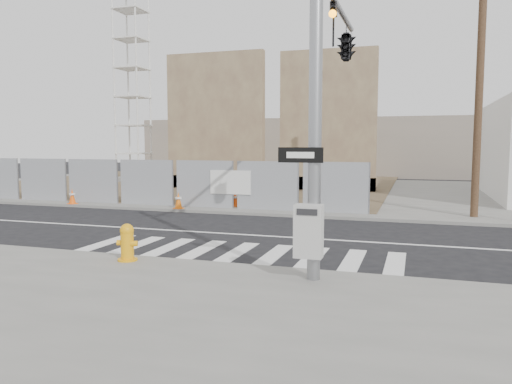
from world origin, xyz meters
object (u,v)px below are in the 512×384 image
(fire_hydrant, at_px, (127,242))
(traffic_cone_b, at_px, (72,196))
(traffic_cone_c, at_px, (178,201))
(crane_tower, at_px, (132,55))
(traffic_cone_d, at_px, (235,200))
(signal_pole, at_px, (338,64))

(fire_hydrant, bearing_deg, traffic_cone_b, 112.11)
(fire_hydrant, relative_size, traffic_cone_c, 1.25)
(crane_tower, xyz_separation_m, traffic_cone_c, (9.95, -12.78, -8.56))
(crane_tower, relative_size, traffic_cone_d, 26.48)
(crane_tower, distance_m, fire_hydrant, 26.58)
(fire_hydrant, bearing_deg, crane_tower, 99.53)
(traffic_cone_c, bearing_deg, traffic_cone_d, 27.80)
(signal_pole, relative_size, fire_hydrant, 8.05)
(traffic_cone_d, bearing_deg, signal_pole, -53.69)
(traffic_cone_d, bearing_deg, traffic_cone_c, -152.20)
(crane_tower, relative_size, traffic_cone_b, 26.46)
(signal_pole, bearing_deg, traffic_cone_d, 126.31)
(signal_pole, bearing_deg, traffic_cone_c, 140.29)
(signal_pole, height_order, traffic_cone_d, signal_pole)
(traffic_cone_b, bearing_deg, crane_tower, 109.95)
(traffic_cone_c, height_order, traffic_cone_d, traffic_cone_c)
(fire_hydrant, xyz_separation_m, traffic_cone_d, (-0.98, 9.89, -0.10))
(crane_tower, bearing_deg, signal_pole, -47.43)
(traffic_cone_b, relative_size, traffic_cone_c, 0.98)
(signal_pole, bearing_deg, traffic_cone_b, 154.00)
(crane_tower, xyz_separation_m, fire_hydrant, (13.05, -21.55, -8.47))
(traffic_cone_d, bearing_deg, crane_tower, 135.98)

